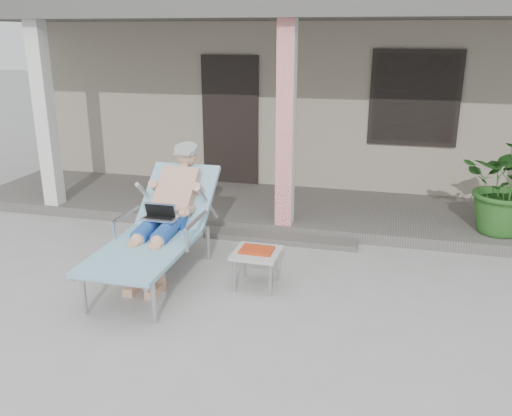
# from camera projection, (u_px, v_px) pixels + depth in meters

# --- Properties ---
(ground) EXTENTS (60.00, 60.00, 0.00)m
(ground) POSITION_uv_depth(u_px,v_px,m) (240.00, 308.00, 5.36)
(ground) COLOR #9E9E99
(ground) RESTS_ON ground
(house) EXTENTS (10.40, 5.40, 3.30)m
(house) POSITION_uv_depth(u_px,v_px,m) (329.00, 81.00, 10.82)
(house) COLOR gray
(house) RESTS_ON ground
(porch_deck) EXTENTS (10.00, 2.00, 0.15)m
(porch_deck) POSITION_uv_depth(u_px,v_px,m) (296.00, 209.00, 8.10)
(porch_deck) COLOR #605B56
(porch_deck) RESTS_ON ground
(porch_overhang) EXTENTS (10.00, 2.30, 2.85)m
(porch_overhang) POSITION_uv_depth(u_px,v_px,m) (299.00, 17.00, 7.21)
(porch_overhang) COLOR silver
(porch_overhang) RESTS_ON porch_deck
(porch_step) EXTENTS (2.00, 0.30, 0.07)m
(porch_step) POSITION_uv_depth(u_px,v_px,m) (280.00, 238.00, 7.05)
(porch_step) COLOR #605B56
(porch_step) RESTS_ON ground
(lounger) EXTENTS (0.84, 2.22, 1.43)m
(lounger) POSITION_uv_depth(u_px,v_px,m) (161.00, 197.00, 5.90)
(lounger) COLOR #B7B7BC
(lounger) RESTS_ON ground
(side_table) EXTENTS (0.49, 0.49, 0.43)m
(side_table) POSITION_uv_depth(u_px,v_px,m) (257.00, 255.00, 5.70)
(side_table) COLOR #B6B6B1
(side_table) RESTS_ON ground
(potted_palm) EXTENTS (1.28, 1.16, 1.24)m
(potted_palm) POSITION_uv_depth(u_px,v_px,m) (509.00, 186.00, 6.76)
(potted_palm) COLOR #26591E
(potted_palm) RESTS_ON porch_deck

